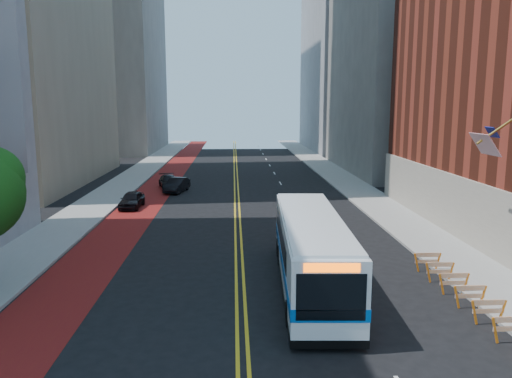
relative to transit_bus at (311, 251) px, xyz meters
The scene contains 13 objects.
ground 7.86m from the transit_bus, 115.40° to the right, with size 160.00×160.00×0.00m, color black.
sidewalk_left 27.74m from the transit_bus, 123.50° to the left, with size 4.00×140.00×0.15m, color gray.
sidewalk_right 24.74m from the transit_bus, 69.31° to the left, with size 4.00×140.00×0.15m, color gray.
bus_lane_paint 25.80m from the transit_bus, 116.25° to the left, with size 3.60×140.00×0.01m, color maroon.
center_line_inner 23.41m from the transit_bus, 98.53° to the left, with size 0.14×140.00×0.01m, color gold.
center_line_outer 23.36m from the transit_bus, 97.65° to the left, with size 0.14×140.00×0.01m, color gold.
lane_dashes 31.17m from the transit_bus, 87.21° to the left, with size 0.14×98.20×0.01m.
midrise_right_near 49.08m from the transit_bus, 64.36° to the left, with size 18.00×26.00×40.00m, color slate.
construction_barriers 7.30m from the transit_bus, 28.91° to the right, with size 1.42×10.91×1.00m.
transit_bus is the anchor object (origin of this frame).
car_a 22.30m from the transit_bus, 122.58° to the left, with size 1.60×3.97×1.35m, color black.
car_b 27.67m from the transit_bus, 109.21° to the left, with size 1.47×4.23×1.39m, color black.
car_c 30.34m from the transit_bus, 109.55° to the left, with size 1.80×4.43×1.29m, color black.
Camera 1 is at (-0.27, -15.22, 8.50)m, focal length 35.00 mm.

